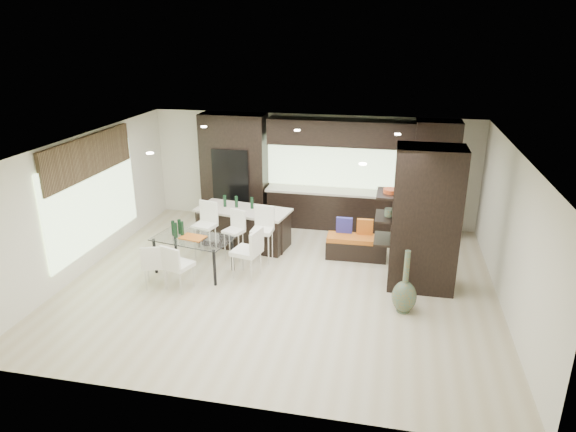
% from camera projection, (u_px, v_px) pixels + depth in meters
% --- Properties ---
extents(ground, '(8.00, 8.00, 0.00)m').
position_uv_depth(ground, '(282.00, 282.00, 9.93)').
color(ground, beige).
rests_on(ground, ground).
extents(back_wall, '(8.00, 0.02, 2.70)m').
position_uv_depth(back_wall, '(312.00, 169.00, 12.68)').
color(back_wall, white).
rests_on(back_wall, ground).
extents(left_wall, '(0.02, 7.00, 2.70)m').
position_uv_depth(left_wall, '(86.00, 203.00, 10.24)').
color(left_wall, white).
rests_on(left_wall, ground).
extents(right_wall, '(0.02, 7.00, 2.70)m').
position_uv_depth(right_wall, '(511.00, 233.00, 8.69)').
color(right_wall, white).
rests_on(right_wall, ground).
extents(ceiling, '(8.00, 7.00, 0.02)m').
position_uv_depth(ceiling, '(281.00, 145.00, 9.00)').
color(ceiling, white).
rests_on(ceiling, ground).
extents(window_left, '(0.04, 3.20, 1.90)m').
position_uv_depth(window_left, '(93.00, 200.00, 10.42)').
color(window_left, '#B2D199').
rests_on(window_left, left_wall).
extents(window_back, '(3.40, 0.04, 1.20)m').
position_uv_depth(window_back, '(336.00, 163.00, 12.46)').
color(window_back, '#B2D199').
rests_on(window_back, back_wall).
extents(stone_accent, '(0.08, 3.00, 0.80)m').
position_uv_depth(stone_accent, '(89.00, 156.00, 10.10)').
color(stone_accent, brown).
rests_on(stone_accent, left_wall).
extents(ceiling_spots, '(4.00, 3.00, 0.02)m').
position_uv_depth(ceiling_spots, '(284.00, 143.00, 9.24)').
color(ceiling_spots, white).
rests_on(ceiling_spots, ceiling).
extents(back_cabinetry, '(6.80, 0.68, 2.70)m').
position_uv_depth(back_cabinetry, '(330.00, 174.00, 12.28)').
color(back_cabinetry, black).
rests_on(back_cabinetry, ground).
extents(refrigerator, '(0.90, 0.68, 1.90)m').
position_uv_depth(refrigerator, '(235.00, 184.00, 12.84)').
color(refrigerator, black).
rests_on(refrigerator, ground).
extents(partition_column, '(1.20, 0.80, 2.70)m').
position_uv_depth(partition_column, '(425.00, 219.00, 9.33)').
color(partition_column, black).
rests_on(partition_column, ground).
extents(kitchen_island, '(2.17, 1.20, 0.85)m').
position_uv_depth(kitchen_island, '(244.00, 227.00, 11.50)').
color(kitchen_island, black).
rests_on(kitchen_island, ground).
extents(stool_left, '(0.50, 0.50, 0.96)m').
position_uv_depth(stool_left, '(205.00, 235.00, 10.91)').
color(stool_left, white).
rests_on(stool_left, ground).
extents(stool_mid, '(0.48, 0.48, 0.85)m').
position_uv_depth(stool_mid, '(234.00, 240.00, 10.83)').
color(stool_mid, white).
rests_on(stool_mid, ground).
extents(stool_right, '(0.43, 0.43, 0.95)m').
position_uv_depth(stool_right, '(262.00, 240.00, 10.67)').
color(stool_right, white).
rests_on(stool_right, ground).
extents(bench, '(1.28, 0.51, 0.49)m').
position_uv_depth(bench, '(356.00, 247.00, 10.91)').
color(bench, black).
rests_on(bench, ground).
extents(floor_vase, '(0.44, 0.44, 1.15)m').
position_uv_depth(floor_vase, '(405.00, 282.00, 8.71)').
color(floor_vase, '#49563E').
rests_on(floor_vase, ground).
extents(dining_table, '(1.66, 1.14, 0.73)m').
position_uv_depth(dining_table, '(194.00, 255.00, 10.24)').
color(dining_table, white).
rests_on(dining_table, ground).
extents(chair_near, '(0.58, 0.58, 0.84)m').
position_uv_depth(chair_near, '(179.00, 268.00, 9.55)').
color(chair_near, white).
rests_on(chair_near, ground).
extents(chair_far, '(0.56, 0.56, 0.82)m').
position_uv_depth(chair_far, '(155.00, 266.00, 9.65)').
color(chair_far, white).
rests_on(chair_far, ground).
extents(chair_end, '(0.60, 0.60, 0.93)m').
position_uv_depth(chair_end, '(247.00, 255.00, 10.00)').
color(chair_end, white).
rests_on(chair_end, ground).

